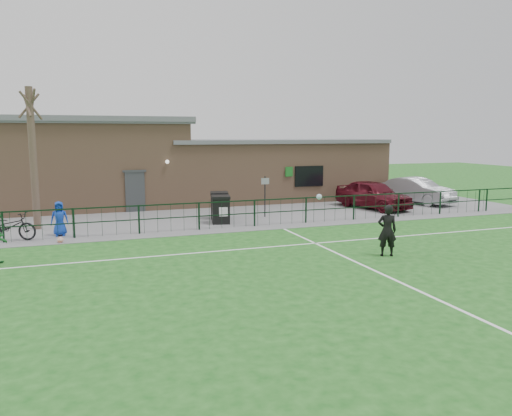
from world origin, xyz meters
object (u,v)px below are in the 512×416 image
object	(u,v)px
car_maroon	(373,194)
ball_ground	(60,240)
wheelie_bin_right	(221,210)
car_silver	(417,190)
bicycle_c	(10,226)
sign_post	(265,197)
wheelie_bin_left	(219,206)
spectator_child	(59,219)
bare_tree	(33,159)

from	to	relation	value
car_maroon	ball_ground	size ratio (longest dim) A/B	19.21
wheelie_bin_right	car_silver	bearing A→B (deg)	22.99
wheelie_bin_right	bicycle_c	bearing A→B (deg)	-162.88
sign_post	ball_ground	distance (m)	9.79
wheelie_bin_left	car_maroon	world-z (taller)	car_maroon
sign_post	car_maroon	size ratio (longest dim) A/B	0.44
wheelie_bin_left	car_silver	size ratio (longest dim) A/B	0.26
car_maroon	spectator_child	xyz separation A→B (m)	(-15.88, -2.16, -0.08)
bare_tree	wheelie_bin_left	distance (m)	8.41
ball_ground	bicycle_c	bearing A→B (deg)	147.77
car_silver	wheelie_bin_right	bearing A→B (deg)	174.34
wheelie_bin_right	ball_ground	bearing A→B (deg)	-152.22
bare_tree	car_maroon	bearing A→B (deg)	1.00
car_maroon	ball_ground	bearing A→B (deg)	178.81
wheelie_bin_right	car_maroon	world-z (taller)	car_maroon
wheelie_bin_right	car_silver	world-z (taller)	car_silver
car_silver	ball_ground	bearing A→B (deg)	176.04
sign_post	ball_ground	xyz separation A→B (m)	(-9.31, -2.91, -0.90)
spectator_child	wheelie_bin_right	bearing A→B (deg)	6.28
bare_tree	bicycle_c	size ratio (longest dim) A/B	2.94
spectator_child	bicycle_c	bearing A→B (deg)	-171.14
wheelie_bin_right	spectator_child	xyz separation A→B (m)	(-6.83, -0.59, 0.11)
car_maroon	ball_ground	xyz separation A→B (m)	(-15.84, -3.54, -0.68)
car_maroon	bicycle_c	xyz separation A→B (m)	(-17.65, -2.39, -0.24)
bare_tree	sign_post	distance (m)	10.50
wheelie_bin_right	bicycle_c	size ratio (longest dim) A/B	0.58
sign_post	car_maroon	bearing A→B (deg)	5.44
wheelie_bin_right	sign_post	world-z (taller)	sign_post
spectator_child	wheelie_bin_left	bearing A→B (deg)	15.78
sign_post	car_silver	distance (m)	10.23
bare_tree	ball_ground	xyz separation A→B (m)	(1.00, -3.24, -2.88)
bicycle_c	ball_ground	xyz separation A→B (m)	(1.81, -1.14, -0.44)
car_maroon	car_silver	xyz separation A→B (m)	(3.57, 0.95, -0.03)
bare_tree	spectator_child	world-z (taller)	bare_tree
sign_post	bicycle_c	distance (m)	11.27
wheelie_bin_right	car_silver	size ratio (longest dim) A/B	0.26
ball_ground	car_silver	bearing A→B (deg)	13.02
bare_tree	bicycle_c	bearing A→B (deg)	-111.10
bare_tree	bicycle_c	distance (m)	3.32
car_maroon	spectator_child	size ratio (longest dim) A/B	3.29
bicycle_c	wheelie_bin_left	bearing A→B (deg)	-54.46
wheelie_bin_right	ball_ground	distance (m)	7.09
wheelie_bin_left	car_silver	distance (m)	12.41
bicycle_c	car_maroon	bearing A→B (deg)	-59.80
car_maroon	spectator_child	bearing A→B (deg)	173.97
bicycle_c	spectator_child	size ratio (longest dim) A/B	1.47
car_silver	spectator_child	bearing A→B (deg)	172.12
car_maroon	spectator_child	world-z (taller)	car_maroon
wheelie_bin_right	ball_ground	world-z (taller)	wheelie_bin_right
wheelie_bin_left	bare_tree	bearing A→B (deg)	-167.05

